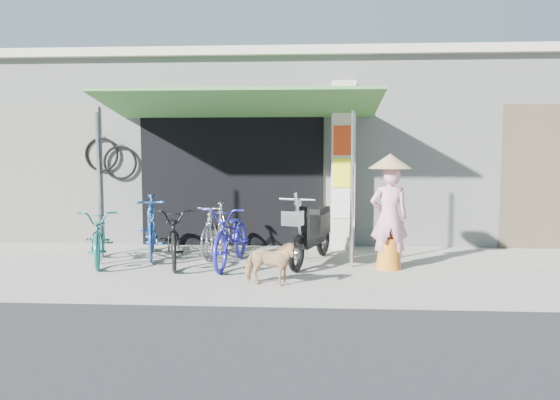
# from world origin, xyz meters

# --- Properties ---
(ground) EXTENTS (80.00, 80.00, 0.00)m
(ground) POSITION_xyz_m (0.00, 0.00, 0.00)
(ground) COLOR #9F9990
(ground) RESTS_ON ground
(bicycle_shop) EXTENTS (12.30, 5.30, 3.66)m
(bicycle_shop) POSITION_xyz_m (-0.00, 5.09, 1.83)
(bicycle_shop) COLOR #A8AEA5
(bicycle_shop) RESTS_ON ground
(shop_pillar) EXTENTS (0.42, 0.44, 3.00)m
(shop_pillar) POSITION_xyz_m (0.85, 2.45, 1.50)
(shop_pillar) COLOR beige
(shop_pillar) RESTS_ON ground
(awning) EXTENTS (4.60, 1.88, 2.72)m
(awning) POSITION_xyz_m (-0.90, 1.63, 2.51)
(awning) COLOR #376E31
(awning) RESTS_ON ground
(neighbour_left) EXTENTS (2.60, 0.06, 2.60)m
(neighbour_left) POSITION_xyz_m (-5.00, 2.59, 1.30)
(neighbour_left) COLOR #6B665B
(neighbour_left) RESTS_ON ground
(bike_teal) EXTENTS (1.07, 1.75, 0.87)m
(bike_teal) POSITION_xyz_m (-3.02, 0.79, 0.43)
(bike_teal) COLOR #16635A
(bike_teal) RESTS_ON ground
(bike_blue) EXTENTS (0.92, 1.78, 1.03)m
(bike_blue) POSITION_xyz_m (-2.36, 1.35, 0.52)
(bike_blue) COLOR navy
(bike_blue) RESTS_ON ground
(bike_black) EXTENTS (1.05, 1.83, 0.91)m
(bike_black) POSITION_xyz_m (-1.83, 0.77, 0.46)
(bike_black) COLOR black
(bike_black) RESTS_ON ground
(bike_silver) EXTENTS (0.65, 1.55, 0.91)m
(bike_silver) POSITION_xyz_m (-1.31, 1.54, 0.45)
(bike_silver) COLOR #B9B9BF
(bike_silver) RESTS_ON ground
(bike_navy) EXTENTS (0.82, 1.84, 0.94)m
(bike_navy) POSITION_xyz_m (-0.93, 0.75, 0.47)
(bike_navy) COLOR #202094
(bike_navy) RESTS_ON ground
(street_dog) EXTENTS (0.75, 0.43, 0.60)m
(street_dog) POSITION_xyz_m (-0.25, -0.47, 0.30)
(street_dog) COLOR tan
(street_dog) RESTS_ON ground
(moped) EXTENTS (0.80, 1.86, 1.08)m
(moped) POSITION_xyz_m (0.30, 1.04, 0.49)
(moped) COLOR black
(moped) RESTS_ON ground
(nun) EXTENTS (0.64, 0.64, 1.73)m
(nun) POSITION_xyz_m (1.45, 0.67, 0.86)
(nun) COLOR #D08C9B
(nun) RESTS_ON ground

